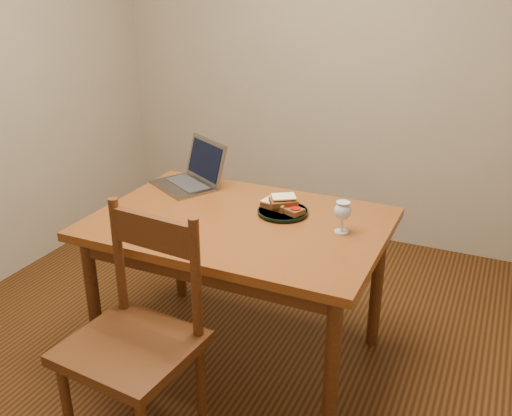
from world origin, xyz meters
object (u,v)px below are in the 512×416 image
at_px(table, 240,237).
at_px(laptop, 194,173).
at_px(plate, 283,212).
at_px(milk_glass, 342,217).
at_px(chair, 134,330).

bearing_deg(table, laptop, 143.31).
xyz_separation_m(plate, milk_glass, (0.30, -0.08, 0.06)).
distance_m(chair, plate, 0.88).
xyz_separation_m(milk_glass, laptop, (-0.87, 0.25, -0.01)).
bearing_deg(chair, plate, 76.66).
xyz_separation_m(table, chair, (-0.11, -0.67, -0.12)).
bearing_deg(milk_glass, table, -172.22).
relative_size(plate, laptop, 0.56).
xyz_separation_m(table, plate, (0.15, 0.14, 0.10)).
relative_size(chair, laptop, 1.19).
distance_m(chair, laptop, 1.06).
relative_size(chair, plate, 2.13).
relative_size(table, chair, 2.61).
bearing_deg(laptop, table, -6.84).
bearing_deg(table, milk_glass, 7.78).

